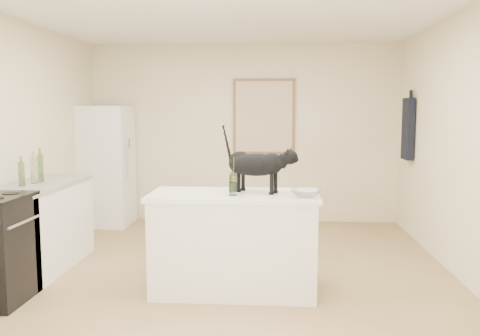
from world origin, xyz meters
name	(u,v)px	position (x,y,z in m)	size (l,w,h in m)	color
floor	(225,283)	(0.00, 0.00, 0.00)	(5.50, 5.50, 0.00)	#A18156
ceiling	(224,2)	(0.00, 0.00, 2.60)	(5.50, 5.50, 0.00)	white
wall_back	(244,134)	(0.00, 2.75, 1.30)	(4.50, 4.50, 0.00)	beige
wall_front	(151,198)	(0.00, -2.75, 1.30)	(4.50, 4.50, 0.00)	beige
wall_right	(476,148)	(2.25, 0.00, 1.30)	(5.50, 5.50, 0.00)	beige
island_base	(234,245)	(0.10, -0.20, 0.43)	(1.44, 0.67, 0.86)	white
island_top	(234,195)	(0.10, -0.20, 0.88)	(1.50, 0.70, 0.04)	white
left_cabinets	(40,228)	(-1.95, 0.30, 0.43)	(0.60, 1.40, 0.86)	white
left_countertop	(38,185)	(-1.95, 0.30, 0.88)	(0.62, 1.44, 0.04)	gray
fridge	(106,166)	(-1.95, 2.35, 0.85)	(0.68, 0.68, 1.70)	white
artwork_frame	(264,117)	(0.30, 2.72, 1.55)	(0.90, 0.03, 1.10)	brown
artwork_canvas	(264,117)	(0.30, 2.70, 1.55)	(0.82, 0.00, 1.02)	beige
hanging_garment	(408,129)	(2.19, 2.05, 1.40)	(0.08, 0.34, 0.80)	black
black_cat	(256,168)	(0.29, -0.15, 1.12)	(0.64, 0.19, 0.45)	black
wine_bottle	(233,177)	(0.10, -0.33, 1.06)	(0.07, 0.07, 0.31)	#3B6327
glass_bowl	(306,193)	(0.73, -0.37, 0.93)	(0.26, 0.26, 0.06)	silver
fridge_paper	(130,143)	(-1.60, 2.39, 1.17)	(0.00, 0.12, 0.16)	white
counter_bottle_cluster	(33,171)	(-1.97, 0.24, 1.03)	(0.12, 0.33, 0.29)	#2B591E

